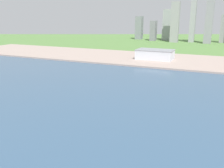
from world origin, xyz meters
name	(u,v)px	position (x,y,z in m)	size (l,w,h in m)	color
ground_plane	(140,95)	(0.00, 300.00, 0.00)	(2400.00, 2400.00, 0.00)	#598441
water_bay	(114,119)	(0.00, 240.00, 0.07)	(840.00, 360.00, 0.15)	#385675
industrial_pier	(177,61)	(0.00, 490.00, 1.25)	(840.00, 140.00, 2.50)	#AC978B
warehouse_main	(155,54)	(-34.68, 483.80, 10.22)	(58.04, 35.06, 15.39)	silver
distant_skyline	(199,21)	(-1.61, 816.51, 56.49)	(345.28, 80.98, 154.13)	gray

